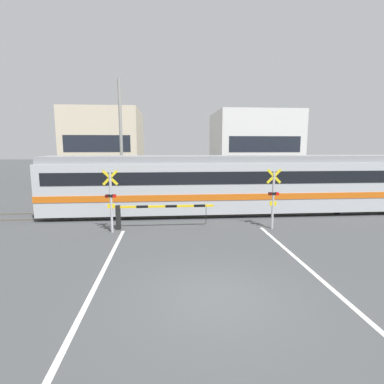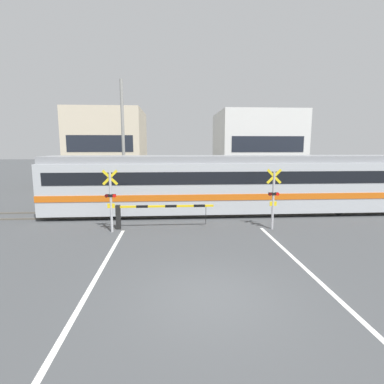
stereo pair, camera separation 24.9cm
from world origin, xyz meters
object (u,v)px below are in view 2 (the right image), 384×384
Objects in this scene: crossing_barrier_near at (145,211)px; crossing_signal_right at (273,196)px; pedestrian at (188,184)px; crossing_barrier_far at (220,191)px; commuter_train at (227,183)px; crossing_signal_left at (111,198)px.

crossing_signal_right is at bearing -4.67° from crossing_barrier_near.
crossing_barrier_near is 2.56× the size of pedestrian.
crossing_signal_right is 1.58× the size of pedestrian.
pedestrian reaches higher than crossing_barrier_far.
crossing_barrier_near is 1.62× the size of crossing_signal_right.
crossing_barrier_far is at bearing 52.57° from crossing_barrier_near.
crossing_signal_right reaches higher than crossing_barrier_near.
commuter_train is 4.41× the size of crossing_barrier_far.
crossing_signal_left is 9.17m from pedestrian.
crossing_barrier_far is (4.36, 5.70, 0.00)m from crossing_barrier_near.
commuter_train is at bearing 33.30° from crossing_barrier_near.
pedestrian is at bearing 65.47° from crossing_signal_left.
commuter_train is 11.28× the size of pedestrian.
commuter_train is at bearing 114.61° from crossing_signal_right.
crossing_signal_left is 1.00× the size of crossing_signal_right.
crossing_signal_right is 9.03m from pedestrian.
pedestrian is at bearing 110.88° from commuter_train.
crossing_barrier_far is 1.62× the size of crossing_signal_left.
crossing_barrier_near is at bearing -127.43° from crossing_barrier_far.
crossing_barrier_near is (-4.29, -2.82, -0.92)m from commuter_train.
crossing_barrier_far is at bearing 46.80° from crossing_signal_left.
crossing_signal_right is (1.51, -3.29, -0.22)m from commuter_train.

